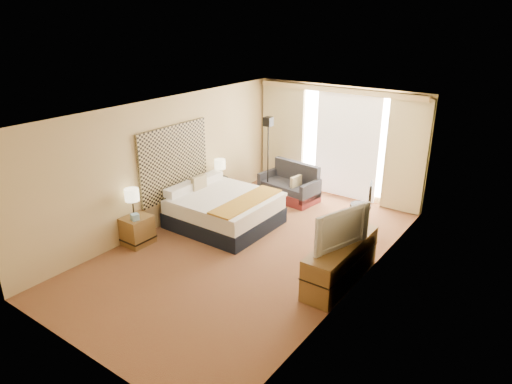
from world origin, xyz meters
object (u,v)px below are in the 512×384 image
Objects in this scene: nightstand_right at (222,191)px; lamp_right at (220,164)px; bed at (224,210)px; nightstand_left at (137,230)px; desk_chair at (363,207)px; lamp_left at (132,195)px; television at (337,226)px; media_dresser at (341,262)px; floor_lamp at (268,142)px; loveseat at (290,188)px.

nightstand_right is 0.68m from lamp_right.
lamp_right reaches higher than bed.
desk_chair reaches higher than nightstand_left.
lamp_left is at bearing -91.66° from lamp_right.
desk_chair is 2.36m from television.
bed is (-2.89, 0.54, -0.01)m from media_dresser.
bed is (0.81, 1.59, 0.07)m from nightstand_left.
floor_lamp is at bearing 156.43° from desk_chair.
television is at bearing -39.31° from floor_lamp.
television reaches higher than desk_chair.
media_dresser is at bearing 15.83° from lamp_left.
loveseat reaches higher than nightstand_right.
television is at bearing -113.27° from media_dresser.
desk_chair is at bearing -5.40° from loveseat.
bed is 1.74× the size of television.
floor_lamp is (-0.46, -0.27, 1.09)m from loveseat.
nightstand_left is at bearing 123.09° from television.
bed is 2.05m from loveseat.
media_dresser reaches higher than nightstand_right.
media_dresser is 3.94m from lamp_left.
loveseat is 1.77m from lamp_right.
desk_chair reaches higher than loveseat.
nightstand_right is at bearing 90.00° from nightstand_left.
desk_chair is at bearing 44.75° from lamp_left.
lamp_left reaches higher than nightstand_left.
floor_lamp reaches higher than lamp_right.
nightstand_left is 0.56× the size of desk_chair.
nightstand_right is 0.38× the size of loveseat.
floor_lamp is at bearing 93.61° from bed.
lamp_left reaches higher than loveseat.
lamp_right is (-0.78, 0.83, 0.61)m from bed.
loveseat is 3.74m from television.
floor_lamp is 1.22m from lamp_right.
lamp_right is at bearing 133.19° from bed.
media_dresser is 1.25× the size of loveseat.
nightstand_right is at bearing 131.78° from bed.
nightstand_left is 0.31× the size of media_dresser.
desk_chair is (2.47, -0.18, -0.94)m from floor_lamp.
media_dresser reaches higher than nightstand_left.
desk_chair is 1.74× the size of lamp_left.
desk_chair is (3.17, 0.67, 0.16)m from nightstand_right.
media_dresser is 0.93× the size of bed.
lamp_right is 3.92m from television.
nightstand_right is 1.56m from floor_lamp.
nightstand_left is 1.79m from bed.
nightstand_right is (0.00, 2.50, 0.00)m from nightstand_left.
nightstand_left is at bearing -164.16° from media_dresser.
lamp_right is at bearing 174.00° from desk_chair.
lamp_left reaches higher than desk_chair.
nightstand_right is at bearing 158.60° from media_dresser.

